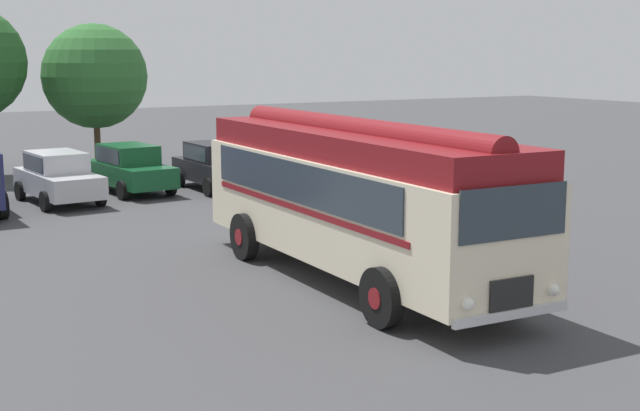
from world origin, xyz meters
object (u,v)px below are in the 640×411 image
at_px(vintage_bus, 356,193).
at_px(car_far_right, 287,160).
at_px(car_mid_right, 216,166).
at_px(car_near_left, 58,177).
at_px(car_mid_left, 130,168).

height_order(vintage_bus, car_far_right, vintage_bus).
bearing_deg(car_far_right, car_mid_right, -176.27).
height_order(vintage_bus, car_mid_right, vintage_bus).
relative_size(car_mid_right, car_far_right, 0.97).
distance_m(vintage_bus, car_mid_right, 13.59).
distance_m(car_near_left, car_mid_left, 2.88).
xyz_separation_m(vintage_bus, car_far_right, (5.45, 13.51, -1.05)).
bearing_deg(car_mid_right, car_mid_left, 163.61).
xyz_separation_m(car_near_left, car_far_right, (8.51, 0.34, 0.00)).
bearing_deg(car_near_left, car_mid_right, 1.48).
bearing_deg(car_near_left, car_far_right, 2.26).
distance_m(car_mid_left, car_far_right, 5.84).
distance_m(car_near_left, car_mid_right, 5.57).
xyz_separation_m(car_mid_right, car_far_right, (2.94, 0.19, 0.00)).
bearing_deg(car_mid_left, vintage_bus, -88.56).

